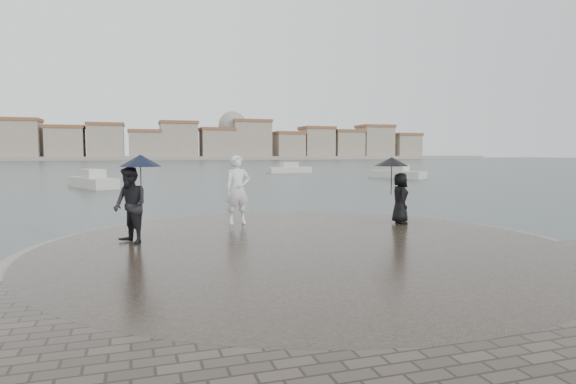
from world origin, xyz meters
name	(u,v)px	position (x,y,z in m)	size (l,w,h in m)	color
ground	(379,305)	(0.00, 0.00, 0.00)	(400.00, 400.00, 0.00)	#2B3835
kerb_ring	(305,252)	(0.00, 3.50, 0.16)	(12.50, 12.50, 0.32)	gray
quay_tip	(305,252)	(0.00, 3.50, 0.18)	(11.90, 11.90, 0.36)	#2D261E
statue	(238,190)	(-0.82, 7.02, 1.36)	(0.73, 0.48, 2.01)	white
visitor_left	(132,195)	(-3.75, 4.82, 1.46)	(1.25, 1.14, 2.04)	black
visitor_right	(397,186)	(3.65, 5.68, 1.48)	(1.10, 1.04, 1.95)	black
far_skyline	(125,143)	(-6.29, 160.71, 5.61)	(260.00, 20.00, 37.00)	gray
boats	(277,174)	(9.37, 37.32, 0.38)	(30.58, 23.41, 1.50)	beige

